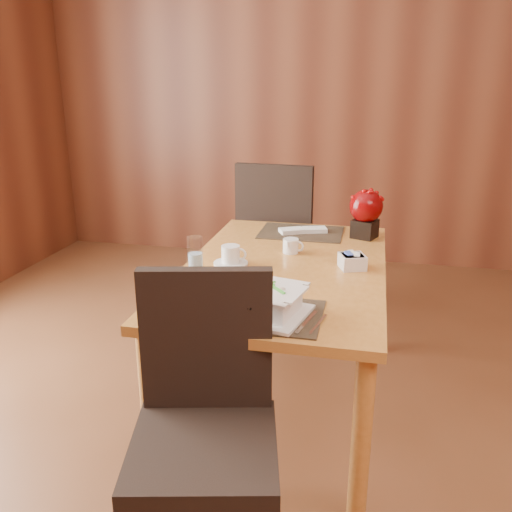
% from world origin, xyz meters
% --- Properties ---
extents(ground, '(6.00, 6.00, 0.00)m').
position_xyz_m(ground, '(0.00, 0.00, 0.00)').
color(ground, brown).
rests_on(ground, ground).
extents(back_wall, '(5.00, 0.02, 2.80)m').
position_xyz_m(back_wall, '(0.00, 3.00, 1.40)').
color(back_wall, brown).
rests_on(back_wall, ground).
extents(dining_table, '(0.90, 1.50, 0.75)m').
position_xyz_m(dining_table, '(0.00, 0.60, 0.65)').
color(dining_table, '#C37E36').
rests_on(dining_table, ground).
extents(placemat_near, '(0.45, 0.33, 0.01)m').
position_xyz_m(placemat_near, '(0.00, 0.05, 0.75)').
color(placemat_near, black).
rests_on(placemat_near, dining_table).
extents(placemat_far, '(0.45, 0.33, 0.01)m').
position_xyz_m(placemat_far, '(0.00, 1.15, 0.75)').
color(placemat_far, black).
rests_on(placemat_far, dining_table).
extents(soup_setting, '(0.32, 0.32, 0.11)m').
position_xyz_m(soup_setting, '(0.03, 0.04, 0.80)').
color(soup_setting, silver).
rests_on(soup_setting, dining_table).
extents(coffee_cup, '(0.16, 0.16, 0.09)m').
position_xyz_m(coffee_cup, '(-0.24, 0.56, 0.79)').
color(coffee_cup, silver).
rests_on(coffee_cup, dining_table).
extents(water_glass, '(0.09, 0.09, 0.16)m').
position_xyz_m(water_glass, '(-0.37, 0.43, 0.83)').
color(water_glass, silver).
rests_on(water_glass, dining_table).
extents(creamer_jug, '(0.12, 0.12, 0.07)m').
position_xyz_m(creamer_jug, '(-0.00, 0.79, 0.79)').
color(creamer_jug, silver).
rests_on(creamer_jug, dining_table).
extents(sugar_caddy, '(0.14, 0.14, 0.06)m').
position_xyz_m(sugar_caddy, '(0.30, 0.62, 0.78)').
color(sugar_caddy, silver).
rests_on(sugar_caddy, dining_table).
extents(berry_decor, '(0.18, 0.18, 0.26)m').
position_xyz_m(berry_decor, '(0.34, 1.14, 0.90)').
color(berry_decor, black).
rests_on(berry_decor, dining_table).
extents(napkins_far, '(0.27, 0.18, 0.02)m').
position_xyz_m(napkins_far, '(0.02, 1.15, 0.77)').
color(napkins_far, white).
rests_on(napkins_far, dining_table).
extents(bread_plate, '(0.15, 0.15, 0.01)m').
position_xyz_m(bread_plate, '(-0.31, 0.02, 0.75)').
color(bread_plate, silver).
rests_on(bread_plate, dining_table).
extents(near_chair, '(0.55, 0.55, 0.99)m').
position_xyz_m(near_chair, '(-0.11, -0.27, 0.56)').
color(near_chair, black).
rests_on(near_chair, ground).
extents(far_chair, '(0.53, 0.54, 1.07)m').
position_xyz_m(far_chair, '(-0.21, 1.59, 0.60)').
color(far_chair, black).
rests_on(far_chair, ground).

